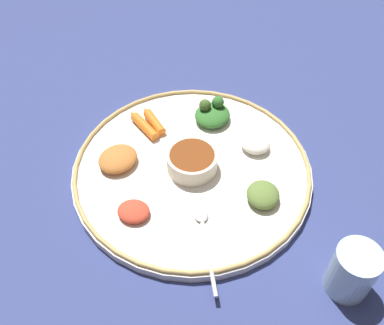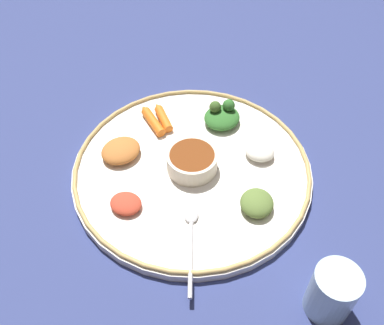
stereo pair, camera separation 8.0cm
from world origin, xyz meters
name	(u,v)px [view 1 (the left image)]	position (x,y,z in m)	size (l,w,h in m)	color
ground_plane	(192,174)	(0.00, 0.00, 0.00)	(2.40, 2.40, 0.00)	navy
platter	(192,171)	(0.00, 0.00, 0.01)	(0.44, 0.44, 0.02)	white
platter_rim	(192,167)	(0.00, 0.00, 0.02)	(0.43, 0.43, 0.01)	tan
center_bowl	(192,161)	(0.00, 0.00, 0.04)	(0.09, 0.09, 0.04)	beige
spoon	(204,233)	(-0.14, 0.04, 0.02)	(0.16, 0.06, 0.01)	silver
greens_pile	(212,113)	(0.10, -0.09, 0.03)	(0.10, 0.10, 0.05)	#2D6628
carrot_near_spoon	(153,120)	(0.14, 0.03, 0.03)	(0.08, 0.03, 0.02)	orange
carrot_outer	(143,125)	(0.13, 0.05, 0.03)	(0.09, 0.04, 0.02)	orange
mound_collards	(263,195)	(-0.11, -0.08, 0.03)	(0.06, 0.06, 0.03)	#567033
mound_berbere_red	(134,211)	(-0.06, 0.13, 0.03)	(0.05, 0.05, 0.02)	#B73D28
mound_chickpea	(118,159)	(0.06, 0.12, 0.03)	(0.07, 0.07, 0.02)	#B2662D
mound_rice_white	(256,145)	(0.00, -0.13, 0.03)	(0.05, 0.05, 0.02)	silver
drinking_glass	(351,273)	(-0.29, -0.13, 0.04)	(0.07, 0.07, 0.09)	silver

